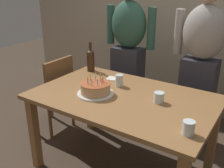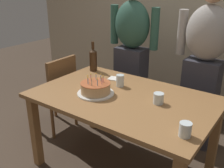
{
  "view_description": "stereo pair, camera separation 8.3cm",
  "coord_description": "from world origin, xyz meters",
  "px_view_note": "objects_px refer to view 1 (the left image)",
  "views": [
    {
      "loc": [
        1.01,
        -1.7,
        1.64
      ],
      "look_at": [
        -0.08,
        -0.04,
        0.84
      ],
      "focal_mm": 41.75,
      "sensor_mm": 36.0,
      "label": 1
    },
    {
      "loc": [
        1.08,
        -1.65,
        1.64
      ],
      "look_at": [
        -0.08,
        -0.04,
        0.84
      ],
      "focal_mm": 41.75,
      "sensor_mm": 36.0,
      "label": 2
    }
  ],
  "objects_px": {
    "water_glass_near": "(119,80)",
    "water_glass_side": "(188,128)",
    "wine_bottle": "(91,60)",
    "napkin_stack": "(114,79)",
    "water_glass_far": "(159,98)",
    "person_woman_cardigan": "(201,64)",
    "dining_chair": "(54,89)",
    "birthday_cake": "(95,89)",
    "person_man_bearded": "(128,52)"
  },
  "relations": [
    {
      "from": "water_glass_near",
      "to": "dining_chair",
      "type": "xyz_separation_m",
      "value": [
        -0.84,
        -0.01,
        -0.28
      ]
    },
    {
      "from": "person_woman_cardigan",
      "to": "birthday_cake",
      "type": "bearing_deg",
      "value": 56.64
    },
    {
      "from": "napkin_stack",
      "to": "person_woman_cardigan",
      "type": "distance_m",
      "value": 0.86
    },
    {
      "from": "birthday_cake",
      "to": "water_glass_far",
      "type": "bearing_deg",
      "value": 15.99
    },
    {
      "from": "person_man_bearded",
      "to": "person_woman_cardigan",
      "type": "height_order",
      "value": "same"
    },
    {
      "from": "water_glass_near",
      "to": "napkin_stack",
      "type": "xyz_separation_m",
      "value": [
        -0.13,
        0.12,
        -0.05
      ]
    },
    {
      "from": "dining_chair",
      "to": "water_glass_side",
      "type": "bearing_deg",
      "value": 75.29
    },
    {
      "from": "person_man_bearded",
      "to": "dining_chair",
      "type": "bearing_deg",
      "value": 50.41
    },
    {
      "from": "water_glass_near",
      "to": "wine_bottle",
      "type": "relative_size",
      "value": 0.35
    },
    {
      "from": "water_glass_near",
      "to": "napkin_stack",
      "type": "bearing_deg",
      "value": 137.5
    },
    {
      "from": "birthday_cake",
      "to": "water_glass_side",
      "type": "height_order",
      "value": "birthday_cake"
    },
    {
      "from": "water_glass_side",
      "to": "person_woman_cardigan",
      "type": "relative_size",
      "value": 0.06
    },
    {
      "from": "napkin_stack",
      "to": "dining_chair",
      "type": "distance_m",
      "value": 0.75
    },
    {
      "from": "napkin_stack",
      "to": "person_man_bearded",
      "type": "relative_size",
      "value": 0.08
    },
    {
      "from": "water_glass_side",
      "to": "napkin_stack",
      "type": "xyz_separation_m",
      "value": [
        -0.91,
        0.56,
        -0.04
      ]
    },
    {
      "from": "birthday_cake",
      "to": "person_man_bearded",
      "type": "bearing_deg",
      "value": 103.34
    },
    {
      "from": "water_glass_near",
      "to": "birthday_cake",
      "type": "bearing_deg",
      "value": -105.14
    },
    {
      "from": "water_glass_near",
      "to": "napkin_stack",
      "type": "distance_m",
      "value": 0.19
    },
    {
      "from": "water_glass_side",
      "to": "person_woman_cardigan",
      "type": "bearing_deg",
      "value": 102.79
    },
    {
      "from": "water_glass_side",
      "to": "person_man_bearded",
      "type": "height_order",
      "value": "person_man_bearded"
    },
    {
      "from": "birthday_cake",
      "to": "napkin_stack",
      "type": "bearing_deg",
      "value": 99.2
    },
    {
      "from": "napkin_stack",
      "to": "water_glass_side",
      "type": "bearing_deg",
      "value": -31.42
    },
    {
      "from": "water_glass_side",
      "to": "wine_bottle",
      "type": "height_order",
      "value": "wine_bottle"
    },
    {
      "from": "water_glass_near",
      "to": "water_glass_side",
      "type": "relative_size",
      "value": 1.16
    },
    {
      "from": "wine_bottle",
      "to": "water_glass_far",
      "type": "bearing_deg",
      "value": -18.75
    },
    {
      "from": "water_glass_side",
      "to": "napkin_stack",
      "type": "relative_size",
      "value": 0.67
    },
    {
      "from": "water_glass_near",
      "to": "napkin_stack",
      "type": "height_order",
      "value": "water_glass_near"
    },
    {
      "from": "birthday_cake",
      "to": "water_glass_far",
      "type": "xyz_separation_m",
      "value": [
        0.51,
        0.15,
        -0.01
      ]
    },
    {
      "from": "birthday_cake",
      "to": "person_man_bearded",
      "type": "distance_m",
      "value": 0.95
    },
    {
      "from": "napkin_stack",
      "to": "person_woman_cardigan",
      "type": "height_order",
      "value": "person_woman_cardigan"
    },
    {
      "from": "wine_bottle",
      "to": "person_man_bearded",
      "type": "bearing_deg",
      "value": 68.18
    },
    {
      "from": "dining_chair",
      "to": "napkin_stack",
      "type": "bearing_deg",
      "value": 100.71
    },
    {
      "from": "person_man_bearded",
      "to": "water_glass_far",
      "type": "bearing_deg",
      "value": 133.41
    },
    {
      "from": "water_glass_side",
      "to": "wine_bottle",
      "type": "distance_m",
      "value": 1.4
    },
    {
      "from": "person_man_bearded",
      "to": "birthday_cake",
      "type": "bearing_deg",
      "value": 103.34
    },
    {
      "from": "water_glass_far",
      "to": "person_woman_cardigan",
      "type": "height_order",
      "value": "person_woman_cardigan"
    },
    {
      "from": "birthday_cake",
      "to": "dining_chair",
      "type": "height_order",
      "value": "birthday_cake"
    },
    {
      "from": "water_glass_side",
      "to": "napkin_stack",
      "type": "bearing_deg",
      "value": 148.58
    },
    {
      "from": "birthday_cake",
      "to": "napkin_stack",
      "type": "height_order",
      "value": "birthday_cake"
    },
    {
      "from": "person_man_bearded",
      "to": "dining_chair",
      "type": "relative_size",
      "value": 1.9
    },
    {
      "from": "water_glass_far",
      "to": "dining_chair",
      "type": "bearing_deg",
      "value": 175.28
    },
    {
      "from": "wine_bottle",
      "to": "napkin_stack",
      "type": "bearing_deg",
      "value": -11.83
    },
    {
      "from": "napkin_stack",
      "to": "dining_chair",
      "type": "relative_size",
      "value": 0.16
    },
    {
      "from": "napkin_stack",
      "to": "person_woman_cardigan",
      "type": "bearing_deg",
      "value": 38.59
    },
    {
      "from": "water_glass_near",
      "to": "water_glass_far",
      "type": "height_order",
      "value": "water_glass_near"
    },
    {
      "from": "wine_bottle",
      "to": "napkin_stack",
      "type": "relative_size",
      "value": 2.24
    },
    {
      "from": "water_glass_near",
      "to": "person_woman_cardigan",
      "type": "bearing_deg",
      "value": 50.84
    },
    {
      "from": "water_glass_side",
      "to": "person_man_bearded",
      "type": "distance_m",
      "value": 1.53
    },
    {
      "from": "napkin_stack",
      "to": "dining_chair",
      "type": "bearing_deg",
      "value": -169.29
    },
    {
      "from": "water_glass_far",
      "to": "water_glass_side",
      "type": "height_order",
      "value": "water_glass_side"
    }
  ]
}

